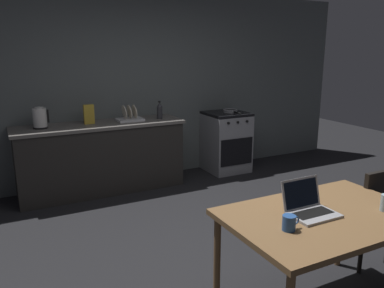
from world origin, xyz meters
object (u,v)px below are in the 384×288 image
Objects in this scene: dining_table at (324,223)px; electric_kettle at (40,118)px; laptop at (310,208)px; frying_pan at (231,111)px; coffee_mug at (289,223)px; bottle at (160,111)px; cereal_box at (89,114)px; dish_rack at (130,117)px; stove_oven at (226,142)px.

electric_kettle reaches higher than dining_table.
frying_pan is (1.34, 3.08, 0.13)m from laptop.
electric_kettle is 2.12× the size of coffee_mug.
dining_table is at bearing -65.34° from electric_kettle.
bottle is (0.17, 3.06, 0.22)m from laptop.
electric_kettle is at bearing 114.66° from dining_table.
coffee_mug is at bearing -116.82° from frying_pan.
dish_rack is (0.53, -0.02, -0.08)m from cereal_box.
coffee_mug is 3.24m from dish_rack.
stove_oven is 3.61m from coffee_mug.
dining_table is 5.49× the size of cereal_box.
bottle is at bearing 99.94° from laptop.
frying_pan is 3.60m from coffee_mug.
stove_oven is at bearing 64.16° from coffee_mug.
cereal_box is 0.54m from dish_rack.
cereal_box reaches higher than dining_table.
dish_rack reaches higher than laptop.
bottle is 0.72× the size of dish_rack.
dining_table is 3.99× the size of dish_rack.
coffee_mug is at bearing -90.87° from dish_rack.
cereal_box reaches higher than laptop.
laptop is 1.29× the size of cereal_box.
bottle is 0.62× the size of frying_pan.
dish_rack is (0.05, 3.24, 0.15)m from coffee_mug.
dish_rack is (-1.52, 0.00, 0.50)m from stove_oven.
stove_oven is at bearing -0.63° from cereal_box.
coffee_mug is (-1.62, -3.21, -0.13)m from frying_pan.
dining_table is 5.55× the size of bottle.
dining_table is (-1.19, -3.16, 0.24)m from stove_oven.
laptop is 1.23× the size of electric_kettle.
electric_kettle reaches higher than cereal_box.
dish_rack is at bearing 96.00° from dining_table.
laptop is (-1.28, -3.11, 0.35)m from stove_oven.
laptop reaches higher than coffee_mug.
laptop is at bearing -85.65° from dish_rack.
dish_rack reaches higher than stove_oven.
bottle reaches higher than laptop.
electric_kettle is at bearing 126.71° from laptop.
coffee_mug is (-0.38, -0.08, 0.12)m from dining_table.
coffee_mug is (-1.57, -3.24, 0.35)m from stove_oven.
dish_rack is (-0.24, 3.11, 0.15)m from laptop.
bottle is 0.42m from dish_rack.
stove_oven reaches higher than coffee_mug.
stove_oven is 2.30× the size of frying_pan.
stove_oven is 3.38m from laptop.
laptop is at bearing -113.43° from frying_pan.
coffee_mug is at bearing -168.41° from dining_table.
frying_pan is at bearing 79.75° from laptop.
electric_kettle is (-2.64, 0.00, 0.58)m from stove_oven.
laptop is at bearing 153.67° from dining_table.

